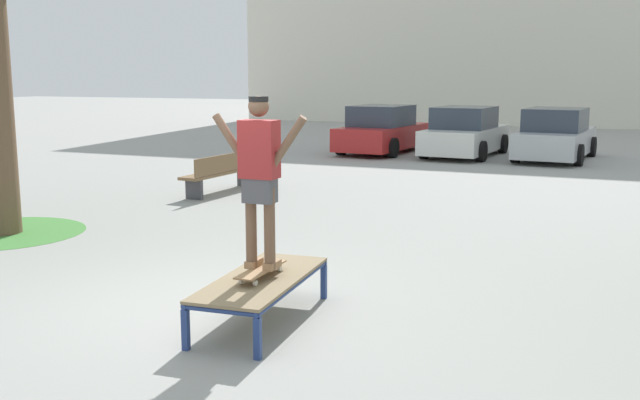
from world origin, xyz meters
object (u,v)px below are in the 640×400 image
object	(u,v)px
car_red	(383,131)
park_bench	(223,172)
skateboard	(261,270)
skate_box	(262,282)
skater	(260,170)
car_silver	(555,136)
car_white	(465,133)

from	to	relation	value
car_red	park_bench	distance (m)	8.99
car_red	park_bench	size ratio (longest dim) A/B	1.79
skateboard	park_bench	size ratio (longest dim) A/B	0.33
car_red	skateboard	bearing A→B (deg)	-76.27
skate_box	skateboard	distance (m)	0.12
skateboard	skater	bearing A→B (deg)	91.46
skater	park_bench	xyz separation A→B (m)	(-4.48, 6.92, -1.08)
skateboard	car_silver	xyz separation A→B (m)	(1.38, 15.94, 0.15)
skate_box	park_bench	distance (m)	8.23
skate_box	car_red	distance (m)	16.35
car_silver	skate_box	bearing A→B (deg)	-94.95
skateboard	car_silver	distance (m)	16.00
car_red	skater	bearing A→B (deg)	-76.27
car_white	car_silver	size ratio (longest dim) A/B	1.00
skater	park_bench	world-z (taller)	skater
car_white	car_silver	world-z (taller)	same
skateboard	car_red	bearing A→B (deg)	103.73
skate_box	car_silver	xyz separation A→B (m)	(1.38, 15.93, 0.28)
car_white	park_bench	bearing A→B (deg)	-109.80
car_silver	car_white	bearing A→B (deg)	-178.77
skateboard	park_bench	distance (m)	8.24
skate_box	skater	bearing A→B (deg)	-85.14
skater	car_white	bearing A→B (deg)	94.50
skater	car_white	size ratio (longest dim) A/B	0.39
skateboard	park_bench	xyz separation A→B (m)	(-4.48, 6.92, -0.09)
park_bench	skater	bearing A→B (deg)	-57.08
car_silver	park_bench	size ratio (longest dim) A/B	1.79
skateboard	skater	xyz separation A→B (m)	(-0.00, 0.00, 0.99)
skateboard	car_red	size ratio (longest dim) A/B	0.19
skateboard	car_red	world-z (taller)	car_red
car_red	car_silver	bearing A→B (deg)	0.53
skater	car_silver	bearing A→B (deg)	85.05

